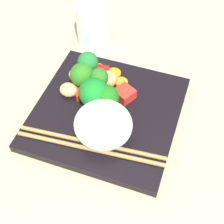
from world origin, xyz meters
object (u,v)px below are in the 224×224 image
object	(u,v)px
square_plate	(107,113)
broccoli_floret_0	(95,91)
drinking_glass	(93,25)
carrot_slice_0	(113,93)
chopstick_pair	(90,145)
rice_mound	(103,125)

from	to	relation	value
square_plate	broccoli_floret_0	size ratio (longest dim) A/B	3.88
square_plate	broccoli_floret_0	bearing A→B (deg)	78.90
broccoli_floret_0	drinking_glass	size ratio (longest dim) A/B	0.70
carrot_slice_0	drinking_glass	distance (cm)	17.25
drinking_glass	chopstick_pair	bearing A→B (deg)	-161.53
carrot_slice_0	drinking_glass	bearing A→B (deg)	31.68
drinking_glass	broccoli_floret_0	bearing A→B (deg)	-159.39
rice_mound	drinking_glass	xyz separation A→B (cm)	(23.81, 10.26, -0.37)
broccoli_floret_0	chopstick_pair	world-z (taller)	broccoli_floret_0
rice_mound	broccoli_floret_0	world-z (taller)	rice_mound
square_plate	broccoli_floret_0	world-z (taller)	broccoli_floret_0
broccoli_floret_0	carrot_slice_0	size ratio (longest dim) A/B	2.63
square_plate	chopstick_pair	world-z (taller)	chopstick_pair
broccoli_floret_0	chopstick_pair	xyz separation A→B (cm)	(-8.48, -2.08, -3.25)
rice_mound	drinking_glass	distance (cm)	25.93
chopstick_pair	drinking_glass	world-z (taller)	drinking_glass
chopstick_pair	drinking_glass	size ratio (longest dim) A/B	2.71
rice_mound	broccoli_floret_0	bearing A→B (deg)	30.77
square_plate	carrot_slice_0	distance (cm)	3.94
carrot_slice_0	chopstick_pair	distance (cm)	11.82
broccoli_floret_0	drinking_glass	bearing A→B (deg)	20.61
carrot_slice_0	rice_mound	bearing A→B (deg)	-172.02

